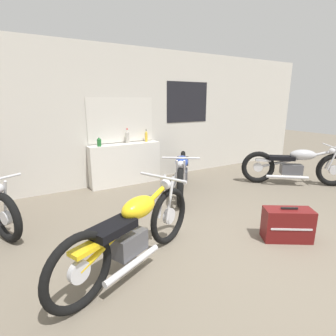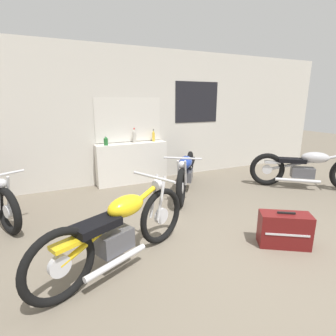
% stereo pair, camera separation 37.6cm
% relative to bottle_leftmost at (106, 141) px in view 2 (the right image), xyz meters
% --- Properties ---
extents(ground_plane, '(24.00, 24.00, 0.00)m').
position_rel_bottle_leftmost_xyz_m(ground_plane, '(0.92, -3.32, -0.95)').
color(ground_plane, '#706656').
extents(wall_back, '(10.00, 0.07, 2.80)m').
position_rel_bottle_leftmost_xyz_m(wall_back, '(0.92, 0.22, 0.45)').
color(wall_back, beige).
rests_on(wall_back, ground_plane).
extents(sill_counter, '(1.51, 0.28, 0.87)m').
position_rel_bottle_leftmost_xyz_m(sill_counter, '(0.54, 0.04, -0.52)').
color(sill_counter, silver).
rests_on(sill_counter, ground_plane).
extents(bottle_leftmost, '(0.08, 0.08, 0.19)m').
position_rel_bottle_leftmost_xyz_m(bottle_leftmost, '(0.00, 0.00, 0.00)').
color(bottle_leftmost, '#23662D').
rests_on(bottle_leftmost, sill_counter).
extents(bottle_left_center, '(0.08, 0.08, 0.31)m').
position_rel_bottle_leftmost_xyz_m(bottle_left_center, '(0.62, 0.08, 0.05)').
color(bottle_left_center, '#B7B2A8').
rests_on(bottle_left_center, sill_counter).
extents(bottle_center, '(0.06, 0.06, 0.26)m').
position_rel_bottle_leftmost_xyz_m(bottle_center, '(1.05, 0.07, 0.03)').
color(bottle_center, gold).
rests_on(bottle_center, sill_counter).
extents(motorcycle_blue, '(1.33, 1.83, 0.82)m').
position_rel_bottle_leftmost_xyz_m(motorcycle_blue, '(1.31, -0.94, -0.55)').
color(motorcycle_blue, black).
rests_on(motorcycle_blue, ground_plane).
extents(motorcycle_silver, '(1.77, 1.47, 0.86)m').
position_rel_bottle_leftmost_xyz_m(motorcycle_silver, '(3.61, -1.79, -0.54)').
color(motorcycle_silver, black).
rests_on(motorcycle_silver, ground_plane).
extents(motorcycle_yellow, '(1.87, 0.98, 0.90)m').
position_rel_bottle_leftmost_xyz_m(motorcycle_yellow, '(-0.48, -2.75, -0.52)').
color(motorcycle_yellow, black).
rests_on(motorcycle_yellow, ground_plane).
extents(hard_case_darkred, '(0.64, 0.53, 0.44)m').
position_rel_bottle_leftmost_xyz_m(hard_case_darkred, '(1.45, -3.19, -0.74)').
color(hard_case_darkred, maroon).
rests_on(hard_case_darkred, ground_plane).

